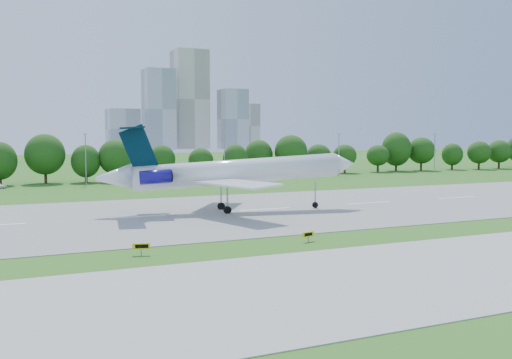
% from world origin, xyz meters
% --- Properties ---
extents(ground, '(600.00, 600.00, 0.00)m').
position_xyz_m(ground, '(0.00, 0.00, 0.00)').
color(ground, '#2C681B').
rests_on(ground, ground).
extents(runway, '(400.00, 45.00, 0.08)m').
position_xyz_m(runway, '(0.00, 25.00, 0.04)').
color(runway, gray).
rests_on(runway, ground).
extents(taxiway, '(400.00, 23.00, 0.08)m').
position_xyz_m(taxiway, '(0.00, -18.00, 0.04)').
color(taxiway, '#ADADA8').
rests_on(taxiway, ground).
extents(tree_line, '(288.40, 8.40, 10.40)m').
position_xyz_m(tree_line, '(0.00, 92.00, 6.19)').
color(tree_line, '#382314').
rests_on(tree_line, ground).
extents(light_poles, '(175.90, 0.25, 12.19)m').
position_xyz_m(light_poles, '(-2.50, 82.00, 6.34)').
color(light_poles, gray).
rests_on(light_poles, ground).
extents(skyline, '(127.00, 52.00, 80.00)m').
position_xyz_m(skyline, '(100.16, 390.61, 30.46)').
color(skyline, '#B2B2B7').
rests_on(skyline, ground).
extents(airliner, '(41.22, 29.69, 13.59)m').
position_xyz_m(airliner, '(-6.72, 25.32, 6.30)').
color(airliner, white).
rests_on(airliner, ground).
extents(taxi_sign_left, '(1.73, 0.67, 1.22)m').
position_xyz_m(taxi_sign_left, '(-25.81, -1.03, 0.90)').
color(taxi_sign_left, gray).
rests_on(taxi_sign_left, ground).
extents(taxi_sign_centre, '(1.58, 0.55, 1.12)m').
position_xyz_m(taxi_sign_centre, '(-7.04, -1.53, 0.82)').
color(taxi_sign_centre, gray).
rests_on(taxi_sign_centre, ground).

